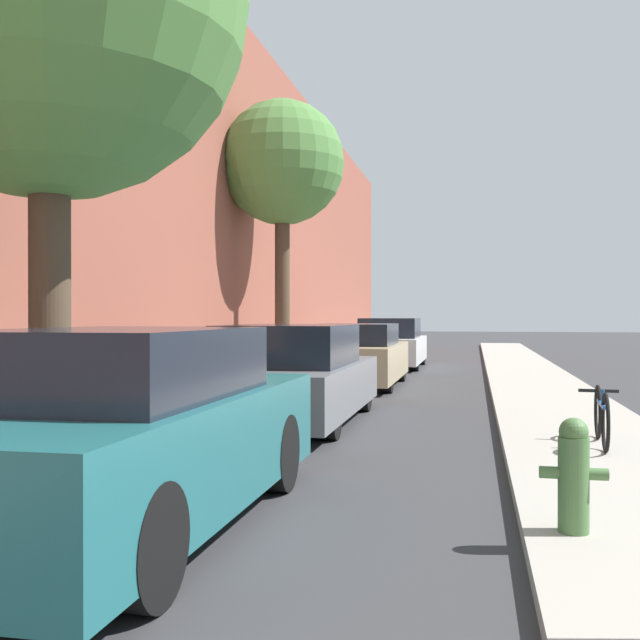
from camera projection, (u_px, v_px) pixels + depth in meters
name	position (u px, v px, depth m)	size (l,w,h in m)	color
ground_plane	(390.00, 397.00, 14.32)	(120.00, 120.00, 0.00)	#333335
sidewalk_left	(244.00, 391.00, 14.91)	(2.00, 52.00, 0.12)	#9E998E
sidewalk_right	(548.00, 397.00, 13.74)	(2.00, 52.00, 0.12)	#9E998E
building_facade_left	(180.00, 177.00, 15.15)	(0.70, 52.00, 8.70)	brown
parked_car_teal	(127.00, 434.00, 5.39)	(1.74, 4.39, 1.46)	black
parked_car_grey	(292.00, 377.00, 10.86)	(1.87, 4.62, 1.42)	black
parked_car_champagne	(356.00, 356.00, 16.47)	(1.89, 4.46, 1.37)	black
parked_car_white	(391.00, 344.00, 22.41)	(1.84, 4.54, 1.48)	black
street_tree_near	(49.00, 2.00, 6.94)	(3.70, 3.70, 6.22)	#4C3A2B
street_tree_far	(282.00, 165.00, 17.55)	(2.92, 2.92, 6.48)	#4C3A2B
fire_hydrant	(574.00, 473.00, 4.94)	(0.44, 0.20, 0.76)	#47703D
bicycle	(601.00, 416.00, 8.26)	(0.44, 1.54, 0.63)	black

